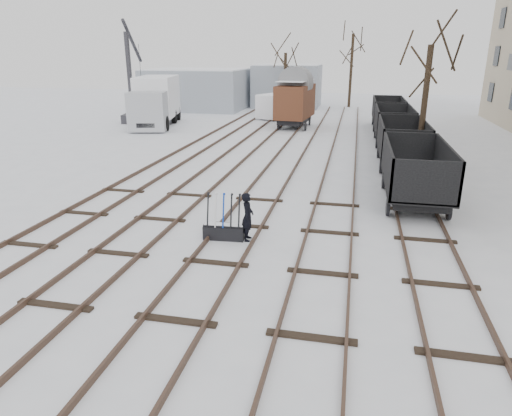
{
  "coord_description": "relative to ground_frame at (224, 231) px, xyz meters",
  "views": [
    {
      "loc": [
        3.6,
        -11.16,
        5.63
      ],
      "look_at": [
        0.83,
        1.57,
        1.2
      ],
      "focal_mm": 32.0,
      "sensor_mm": 36.0,
      "label": 1
    }
  ],
  "objects": [
    {
      "name": "tracks",
      "position": [
        0.26,
        11.88,
        -0.21
      ],
      "size": [
        13.9,
        52.0,
        0.16
      ],
      "color": "black",
      "rests_on": "ground"
    },
    {
      "name": "tree_far_left",
      "position": [
        -3.33,
        33.76,
        2.55
      ],
      "size": [
        0.3,
        0.3,
        5.68
      ],
      "primitive_type": "cylinder",
      "color": "black",
      "rests_on": "ground"
    },
    {
      "name": "freight_wagon_a",
      "position": [
        6.26,
        5.23,
        0.61
      ],
      "size": [
        2.28,
        5.71,
        2.33
      ],
      "color": "black",
      "rests_on": "ground"
    },
    {
      "name": "tree_near",
      "position": [
        7.18,
        11.8,
        2.73
      ],
      "size": [
        0.3,
        0.3,
        6.03
      ],
      "primitive_type": "cylinder",
      "color": "black",
      "rests_on": "ground"
    },
    {
      "name": "freight_wagon_b",
      "position": [
        6.26,
        11.63,
        0.61
      ],
      "size": [
        2.28,
        5.71,
        2.33
      ],
      "color": "black",
      "rests_on": "ground"
    },
    {
      "name": "crane",
      "position": [
        -14.68,
        23.26,
        1.88
      ],
      "size": [
        1.92,
        4.9,
        8.23
      ],
      "rotation": [
        0.0,
        0.0,
        0.19
      ],
      "color": "#2E2D32",
      "rests_on": "ground"
    },
    {
      "name": "worker",
      "position": [
        0.75,
        0.1,
        0.49
      ],
      "size": [
        0.43,
        0.6,
        1.55
      ],
      "primitive_type": "imported",
      "rotation": [
        0.0,
        0.0,
        1.67
      ],
      "color": "black",
      "rests_on": "ground"
    },
    {
      "name": "freight_wagon_c",
      "position": [
        6.26,
        18.03,
        0.61
      ],
      "size": [
        2.28,
        5.71,
        2.33
      ],
      "color": "black",
      "rests_on": "ground"
    },
    {
      "name": "ground",
      "position": [
        0.26,
        -1.79,
        -0.28
      ],
      "size": [
        120.0,
        120.0,
        0.0
      ],
      "primitive_type": "plane",
      "color": "white",
      "rests_on": "ground"
    },
    {
      "name": "tree_far_right",
      "position": [
        2.97,
        39.17,
        3.51
      ],
      "size": [
        0.3,
        0.3,
        7.59
      ],
      "primitive_type": "cylinder",
      "color": "black",
      "rests_on": "ground"
    },
    {
      "name": "freight_wagon_d",
      "position": [
        6.26,
        24.43,
        0.61
      ],
      "size": [
        2.28,
        5.71,
        2.33
      ],
      "color": "black",
      "rests_on": "ground"
    },
    {
      "name": "ground_frame",
      "position": [
        0.0,
        0.0,
        0.0
      ],
      "size": [
        1.32,
        0.5,
        1.49
      ],
      "rotation": [
        0.0,
        0.0,
        0.07
      ],
      "color": "black",
      "rests_on": "ground"
    },
    {
      "name": "box_van_wagon",
      "position": [
        -0.93,
        23.52,
        1.84
      ],
      "size": [
        2.97,
        4.99,
        3.64
      ],
      "rotation": [
        0.0,
        0.0,
        -0.1
      ],
      "color": "black",
      "rests_on": "ground"
    },
    {
      "name": "lorry",
      "position": [
        -12.1,
        22.08,
        1.7
      ],
      "size": [
        4.04,
        8.85,
        3.86
      ],
      "rotation": [
        0.0,
        0.0,
        0.22
      ],
      "color": "black",
      "rests_on": "ground"
    },
    {
      "name": "panel_van",
      "position": [
        -2.95,
        28.87,
        0.85
      ],
      "size": [
        3.95,
        5.4,
        2.19
      ],
      "rotation": [
        0.0,
        0.0,
        -0.41
      ],
      "color": "white",
      "rests_on": "ground"
    },
    {
      "name": "shed_left",
      "position": [
        -12.74,
        34.21,
        1.76
      ],
      "size": [
        10.0,
        8.0,
        4.1
      ],
      "color": "#959DA8",
      "rests_on": "ground"
    },
    {
      "name": "shed_right",
      "position": [
        -3.74,
        38.21,
        1.96
      ],
      "size": [
        7.0,
        6.0,
        4.5
      ],
      "color": "#959DA8",
      "rests_on": "ground"
    }
  ]
}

